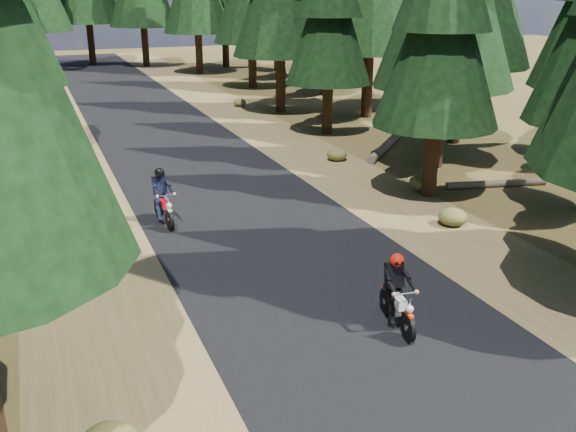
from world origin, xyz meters
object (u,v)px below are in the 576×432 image
object	(u,v)px
rider_lead	(397,304)
rider_follow	(163,206)
log_far	(496,184)
log_near	(388,144)

from	to	relation	value
rider_lead	rider_follow	world-z (taller)	rider_follow
rider_follow	rider_lead	bearing A→B (deg)	107.67
log_far	rider_lead	bearing A→B (deg)	-125.92
log_near	rider_follow	bearing A→B (deg)	161.01
log_near	rider_lead	distance (m)	15.01
log_near	log_far	size ratio (longest dim) A/B	1.63
rider_follow	log_near	bearing A→B (deg)	-156.44
log_far	log_near	bearing A→B (deg)	108.27
rider_lead	rider_follow	distance (m)	8.07
log_near	log_far	xyz separation A→B (m)	(0.53, -6.19, -0.04)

